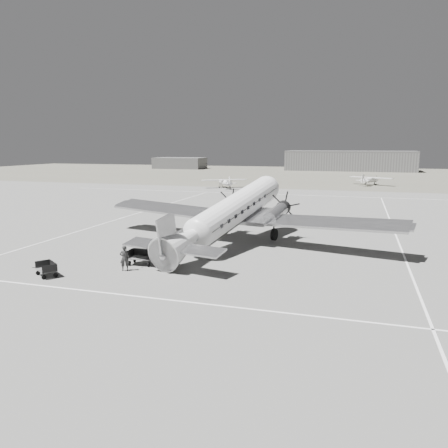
% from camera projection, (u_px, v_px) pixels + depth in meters
% --- Properties ---
extents(ground, '(260.00, 260.00, 0.00)m').
position_uv_depth(ground, '(252.00, 246.00, 36.83)').
color(ground, slate).
rests_on(ground, ground).
extents(taxi_line_near, '(60.00, 0.15, 0.01)m').
position_uv_depth(taxi_line_near, '(191.00, 302.00, 23.66)').
color(taxi_line_near, white).
rests_on(taxi_line_near, ground).
extents(taxi_line_right, '(0.15, 80.00, 0.01)m').
position_uv_depth(taxi_line_right, '(404.00, 257.00, 33.35)').
color(taxi_line_right, white).
rests_on(taxi_line_right, ground).
extents(taxi_line_left, '(0.15, 60.00, 0.01)m').
position_uv_depth(taxi_line_left, '(123.00, 218.00, 51.46)').
color(taxi_line_left, white).
rests_on(taxi_line_left, ground).
extents(taxi_line_horizon, '(90.00, 0.15, 0.01)m').
position_uv_depth(taxi_line_horizon, '(307.00, 195.00, 74.44)').
color(taxi_line_horizon, white).
rests_on(taxi_line_horizon, ground).
extents(grass_infield, '(260.00, 90.00, 0.01)m').
position_uv_depth(grass_infield, '(329.00, 175.00, 126.16)').
color(grass_infield, '#5A574C').
rests_on(grass_infield, ground).
extents(hangar_main, '(42.00, 14.00, 6.60)m').
position_uv_depth(hangar_main, '(349.00, 161.00, 147.64)').
color(hangar_main, slate).
rests_on(hangar_main, ground).
extents(shed_secondary, '(18.00, 10.00, 4.00)m').
position_uv_depth(shed_secondary, '(180.00, 163.00, 160.58)').
color(shed_secondary, '#525252').
rests_on(shed_secondary, ground).
extents(dc3_airliner, '(31.75, 25.10, 5.39)m').
position_uv_depth(dc3_airliner, '(231.00, 214.00, 36.70)').
color(dc3_airliner, silver).
rests_on(dc3_airliner, ground).
extents(light_plane_left, '(11.69, 11.15, 1.90)m').
position_uv_depth(light_plane_left, '(225.00, 183.00, 87.40)').
color(light_plane_left, white).
rests_on(light_plane_left, ground).
extents(light_plane_right, '(11.73, 10.88, 1.95)m').
position_uv_depth(light_plane_right, '(370.00, 181.00, 93.36)').
color(light_plane_right, white).
rests_on(light_plane_right, ground).
extents(baggage_cart_near, '(1.97, 1.46, 1.06)m').
position_uv_depth(baggage_cart_near, '(141.00, 257.00, 31.10)').
color(baggage_cart_near, '#525252').
rests_on(baggage_cart_near, ground).
extents(baggage_cart_far, '(2.00, 1.87, 0.92)m').
position_uv_depth(baggage_cart_far, '(46.00, 269.00, 28.35)').
color(baggage_cart_far, '#525252').
rests_on(baggage_cart_far, ground).
extents(ground_crew, '(0.76, 0.68, 1.76)m').
position_uv_depth(ground_crew, '(125.00, 258.00, 29.56)').
color(ground_crew, '#292929').
rests_on(ground_crew, ground).
extents(ramp_agent, '(0.70, 0.86, 1.67)m').
position_uv_depth(ramp_agent, '(152.00, 250.00, 32.14)').
color(ramp_agent, silver).
rests_on(ramp_agent, ground).
extents(passenger, '(0.66, 0.86, 1.57)m').
position_uv_depth(passenger, '(171.00, 244.00, 34.11)').
color(passenger, '#B7B7B5').
rests_on(passenger, ground).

